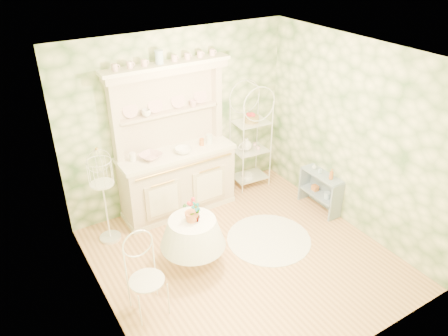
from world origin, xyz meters
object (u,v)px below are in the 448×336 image
kitchen_dresser (176,143)px  birdcage_stand (103,193)px  cafe_chair (147,284)px  floor_basket (188,211)px  round_table (193,244)px  side_shelf (320,191)px  bakers_rack (251,137)px

kitchen_dresser → birdcage_stand: kitchen_dresser is taller
cafe_chair → floor_basket: cafe_chair is taller
round_table → floor_basket: 1.10m
side_shelf → round_table: bearing=-171.4°
round_table → birdcage_stand: bearing=124.1°
bakers_rack → round_table: bearing=-139.3°
round_table → cafe_chair: (-0.80, -0.41, 0.05)m
kitchen_dresser → bakers_rack: kitchen_dresser is taller
birdcage_stand → kitchen_dresser: bearing=8.2°
bakers_rack → birdcage_stand: (-2.55, -0.22, -0.13)m
birdcage_stand → floor_basket: (1.18, -0.12, -0.65)m
side_shelf → cafe_chair: cafe_chair is taller
bakers_rack → birdcage_stand: 2.56m
kitchen_dresser → round_table: bearing=-108.4°
side_shelf → birdcage_stand: birdcage_stand is taller
cafe_chair → bakers_rack: bearing=34.2°
kitchen_dresser → side_shelf: kitchen_dresser is taller
cafe_chair → birdcage_stand: birdcage_stand is taller
cafe_chair → kitchen_dresser: bearing=54.4°
cafe_chair → floor_basket: size_ratio=2.16×
side_shelf → floor_basket: 2.07m
bakers_rack → cafe_chair: 3.17m
bakers_rack → birdcage_stand: bakers_rack is taller
side_shelf → round_table: size_ratio=1.07×
kitchen_dresser → cafe_chair: size_ratio=2.89×
kitchen_dresser → bakers_rack: bearing=1.9°
kitchen_dresser → round_table: kitchen_dresser is taller
side_shelf → bakers_rack: bearing=118.4°
round_table → floor_basket: (0.43, 0.99, -0.23)m
kitchen_dresser → cafe_chair: (-1.23, -1.70, -0.75)m
bakers_rack → side_shelf: 1.42m
side_shelf → birdcage_stand: (-3.06, 0.97, 0.45)m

